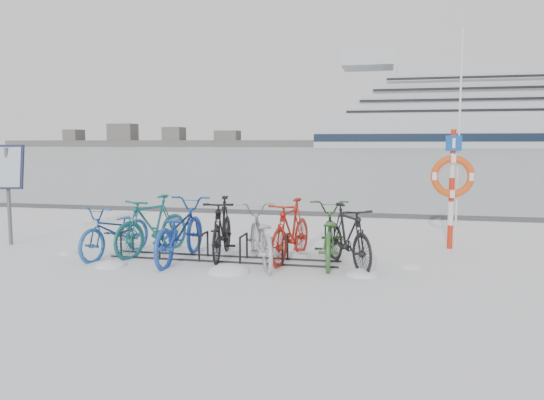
{
  "coord_description": "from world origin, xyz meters",
  "views": [
    {
      "loc": [
        2.73,
        -8.56,
        2.0
      ],
      "look_at": [
        0.72,
        0.6,
        0.99
      ],
      "focal_mm": 35.0,
      "sensor_mm": 36.0,
      "label": 1
    }
  ],
  "objects_px": {
    "lifebuoy_station": "(453,177)",
    "cruise_ferry": "(496,116)",
    "bike_rack": "(223,249)",
    "info_board": "(6,173)"
  },
  "relations": [
    {
      "from": "lifebuoy_station",
      "to": "cruise_ferry",
      "type": "xyz_separation_m",
      "value": [
        39.86,
        214.52,
        11.38
      ]
    },
    {
      "from": "bike_rack",
      "to": "lifebuoy_station",
      "type": "height_order",
      "value": "lifebuoy_station"
    },
    {
      "from": "bike_rack",
      "to": "cruise_ferry",
      "type": "xyz_separation_m",
      "value": [
        43.78,
        216.32,
        12.57
      ]
    },
    {
      "from": "info_board",
      "to": "bike_rack",
      "type": "bearing_deg",
      "value": -20.73
    },
    {
      "from": "info_board",
      "to": "cruise_ferry",
      "type": "relative_size",
      "value": 0.01
    },
    {
      "from": "cruise_ferry",
      "to": "lifebuoy_station",
      "type": "bearing_deg",
      "value": -100.53
    },
    {
      "from": "lifebuoy_station",
      "to": "cruise_ferry",
      "type": "relative_size",
      "value": 0.03
    },
    {
      "from": "cruise_ferry",
      "to": "bike_rack",
      "type": "bearing_deg",
      "value": -101.44
    },
    {
      "from": "bike_rack",
      "to": "lifebuoy_station",
      "type": "bearing_deg",
      "value": 24.72
    },
    {
      "from": "bike_rack",
      "to": "cruise_ferry",
      "type": "distance_m",
      "value": 221.06
    }
  ]
}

